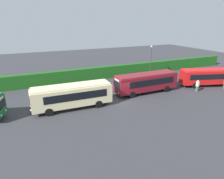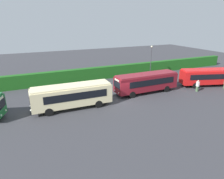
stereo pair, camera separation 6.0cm
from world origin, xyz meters
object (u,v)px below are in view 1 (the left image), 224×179
(bus_red, at_px, (210,76))
(lamppost, at_px, (151,58))
(bus_cream, at_px, (72,95))
(traffic_cone, at_px, (87,85))
(bus_maroon, at_px, (146,82))
(person_center, at_px, (197,85))
(person_far, at_px, (216,77))

(bus_red, bearing_deg, lamppost, 141.11)
(bus_cream, distance_m, traffic_cone, 9.15)
(bus_maroon, xyz_separation_m, person_center, (7.76, -3.03, -0.77))
(person_center, bearing_deg, person_far, -160.34)
(bus_red, distance_m, lamppost, 11.17)
(bus_cream, distance_m, bus_maroon, 12.02)
(bus_cream, height_order, person_center, bus_cream)
(bus_cream, height_order, traffic_cone, bus_cream)
(person_far, bearing_deg, bus_cream, -25.21)
(person_center, xyz_separation_m, traffic_cone, (-15.33, 9.80, -0.71))
(lamppost, bearing_deg, bus_maroon, -128.54)
(person_far, xyz_separation_m, lamppost, (-9.01, 8.15, 2.94))
(bus_maroon, xyz_separation_m, traffic_cone, (-7.58, 6.77, -1.48))
(traffic_cone, height_order, lamppost, lamppost)
(bus_maroon, distance_m, person_center, 8.36)
(bus_red, relative_size, person_far, 6.13)
(bus_maroon, relative_size, lamppost, 1.66)
(bus_red, bearing_deg, bus_maroon, -170.41)
(bus_red, bearing_deg, traffic_cone, 174.20)
(traffic_cone, xyz_separation_m, lamppost, (13.52, 0.70, 3.53))
(bus_cream, distance_m, lamppost, 19.97)
(bus_red, height_order, lamppost, lamppost)
(traffic_cone, relative_size, lamppost, 0.10)
(bus_maroon, bearing_deg, traffic_cone, -42.08)
(bus_red, xyz_separation_m, traffic_cone, (-19.60, 8.44, -1.44))
(person_center, bearing_deg, bus_cream, -3.96)
(traffic_cone, distance_m, lamppost, 13.99)
(bus_maroon, distance_m, lamppost, 9.77)
(bus_cream, bearing_deg, bus_red, -179.78)
(bus_cream, distance_m, bus_red, 23.99)
(bus_maroon, xyz_separation_m, lamppost, (5.95, 7.47, 2.05))
(bus_red, bearing_deg, bus_cream, -163.82)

